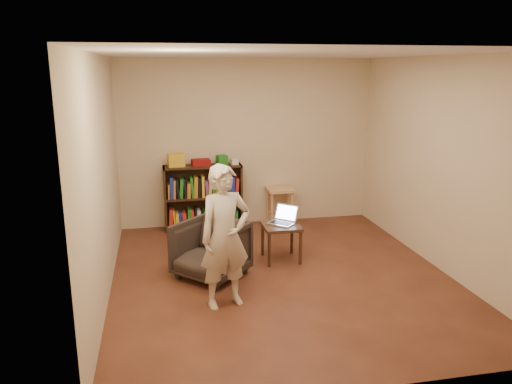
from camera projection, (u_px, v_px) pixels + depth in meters
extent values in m
plane|color=#452016|center=(281.00, 276.00, 6.03)|extent=(4.50, 4.50, 0.00)
plane|color=silver|center=(284.00, 54.00, 5.40)|extent=(4.50, 4.50, 0.00)
plane|color=beige|center=(247.00, 143.00, 7.86)|extent=(4.00, 0.00, 4.00)
plane|color=beige|center=(102.00, 179.00, 5.34)|extent=(0.00, 4.50, 4.50)
plane|color=beige|center=(441.00, 165.00, 6.10)|extent=(0.00, 4.50, 4.50)
cube|color=black|center=(165.00, 199.00, 7.64)|extent=(0.03, 0.30, 1.00)
cube|color=black|center=(240.00, 195.00, 7.86)|extent=(0.03, 0.30, 1.00)
cube|color=black|center=(202.00, 195.00, 7.88)|extent=(1.20, 0.02, 1.00)
cube|color=black|center=(204.00, 227.00, 7.87)|extent=(1.20, 0.30, 0.03)
cube|color=black|center=(203.00, 197.00, 7.75)|extent=(1.14, 0.30, 0.03)
cube|color=black|center=(203.00, 166.00, 7.63)|extent=(1.20, 0.30, 0.03)
cube|color=gold|center=(176.00, 160.00, 7.53)|extent=(0.26, 0.20, 0.20)
cube|color=maroon|center=(201.00, 162.00, 7.63)|extent=(0.29, 0.22, 0.09)
cube|color=#1F701E|center=(222.00, 160.00, 7.66)|extent=(0.18, 0.18, 0.15)
cube|color=silver|center=(234.00, 162.00, 7.71)|extent=(0.12, 0.12, 0.08)
cube|color=tan|center=(280.00, 189.00, 7.92)|extent=(0.41, 0.41, 0.04)
cylinder|color=tan|center=(272.00, 211.00, 7.80)|extent=(0.04, 0.04, 0.55)
cylinder|color=tan|center=(292.00, 210.00, 7.87)|extent=(0.04, 0.04, 0.55)
cylinder|color=tan|center=(268.00, 205.00, 8.11)|extent=(0.04, 0.04, 0.55)
cylinder|color=tan|center=(287.00, 204.00, 8.18)|extent=(0.04, 0.04, 0.55)
imported|color=#322921|center=(211.00, 250.00, 5.95)|extent=(1.05, 1.05, 0.68)
cube|color=#331711|center=(281.00, 226.00, 6.45)|extent=(0.47, 0.47, 0.04)
cylinder|color=#331711|center=(269.00, 250.00, 6.28)|extent=(0.04, 0.04, 0.44)
cylinder|color=#331711|center=(300.00, 248.00, 6.35)|extent=(0.04, 0.04, 0.44)
cylinder|color=#331711|center=(263.00, 240.00, 6.66)|extent=(0.04, 0.04, 0.44)
cylinder|color=#331711|center=(292.00, 238.00, 6.74)|extent=(0.04, 0.04, 0.44)
cube|color=#B8B8BD|center=(281.00, 224.00, 6.47)|extent=(0.38, 0.38, 0.02)
cube|color=black|center=(281.00, 223.00, 6.47)|extent=(0.28, 0.27, 0.00)
cube|color=#B8B8BD|center=(286.00, 212.00, 6.57)|extent=(0.29, 0.28, 0.21)
cube|color=#AEC0F4|center=(286.00, 212.00, 6.57)|extent=(0.25, 0.24, 0.17)
imported|color=beige|center=(225.00, 237.00, 5.14)|extent=(0.63, 0.50, 1.52)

